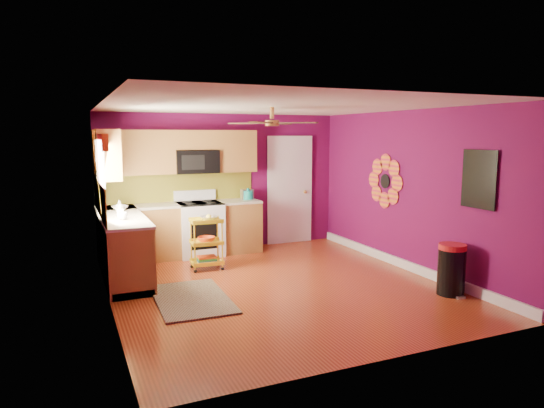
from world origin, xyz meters
name	(u,v)px	position (x,y,z in m)	size (l,w,h in m)	color
ground	(278,286)	(0.00, 0.00, 0.00)	(5.00, 5.00, 0.00)	maroon
room_envelope	(280,170)	(0.03, 0.00, 1.63)	(4.54, 5.04, 2.52)	#610B45
lower_cabinets	(158,239)	(-1.35, 1.82, 0.43)	(2.81, 2.31, 0.94)	brown
electric_range	(199,228)	(-0.55, 2.17, 0.48)	(0.76, 0.66, 1.13)	white
upper_cabinetry	(157,154)	(-1.24, 2.17, 1.80)	(2.80, 2.30, 1.26)	brown
left_window	(101,163)	(-2.22, 1.05, 1.74)	(0.08, 1.35, 1.08)	white
panel_door	(290,191)	(1.35, 2.47, 1.02)	(0.95, 0.11, 2.15)	white
right_wall_art	(423,180)	(2.23, -0.34, 1.44)	(0.04, 2.74, 1.04)	black
ceiling_fan	(272,122)	(0.00, 0.20, 2.29)	(1.01, 1.01, 0.26)	#BF8C3F
shag_rug	(192,299)	(-1.26, -0.10, 0.01)	(0.91, 1.48, 0.02)	black
rolling_cart	(207,241)	(-0.68, 1.22, 0.45)	(0.51, 0.38, 0.88)	yellow
trash_can	(451,270)	(1.97, -1.26, 0.34)	(0.39, 0.41, 0.69)	black
teal_kettle	(248,195)	(0.40, 2.24, 1.02)	(0.18, 0.18, 0.21)	#128D83
toaster	(247,194)	(0.40, 2.30, 1.03)	(0.22, 0.15, 0.18)	beige
soap_bottle_a	(120,211)	(-1.99, 1.08, 1.03)	(0.09, 0.09, 0.19)	#EA3F72
soap_bottle_b	(120,206)	(-1.94, 1.64, 1.03)	(0.14, 0.14, 0.18)	white
counter_dish	(120,208)	(-1.91, 1.86, 0.97)	(0.26, 0.26, 0.06)	white
counter_cup	(123,216)	(-1.98, 0.91, 0.99)	(0.13, 0.13, 0.10)	white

